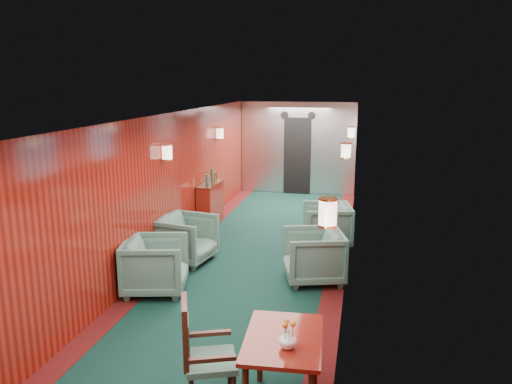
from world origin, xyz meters
TOP-DOWN VIEW (x-y plane):
  - room at (0.00, 0.00)m, footprint 12.00×12.10m
  - bulkhead at (0.00, 5.91)m, footprint 2.98×0.17m
  - windows_right at (1.49, 0.25)m, footprint 0.02×8.60m
  - wall_sconces at (0.00, 0.57)m, footprint 2.97×7.97m
  - dining_table at (1.07, -3.00)m, footprint 0.73×1.00m
  - side_chair at (0.33, -3.11)m, footprint 0.59×0.61m
  - credenza at (-1.34, 2.55)m, footprint 0.31×0.99m
  - flower_vase at (1.13, -3.17)m, footprint 0.16×0.16m
  - armchair_left_near at (-1.10, -0.80)m, footprint 1.03×1.01m
  - armchair_left_far at (-1.10, 0.42)m, footprint 0.99×0.97m
  - armchair_right_near at (1.03, 0.05)m, footprint 1.05×1.03m
  - armchair_right_far at (1.10, 1.75)m, footprint 0.99×0.97m

SIDE VIEW (x-z plane):
  - armchair_right_far at x=1.10m, z-range 0.00..0.77m
  - armchair_right_near at x=1.03m, z-range 0.00..0.77m
  - armchair_left_far at x=-1.10m, z-range 0.00..0.78m
  - armchair_left_near at x=-1.10m, z-range 0.00..0.78m
  - credenza at x=-1.34m, z-range -0.13..1.04m
  - side_chair at x=0.33m, z-range 0.04..1.09m
  - dining_table at x=1.07m, z-range 0.25..0.97m
  - flower_vase at x=1.13m, z-range 0.72..0.88m
  - bulkhead at x=0.00m, z-range -0.01..2.38m
  - windows_right at x=1.49m, z-range 1.05..1.85m
  - room at x=0.00m, z-range 0.43..2.83m
  - wall_sconces at x=0.00m, z-range 1.66..1.91m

